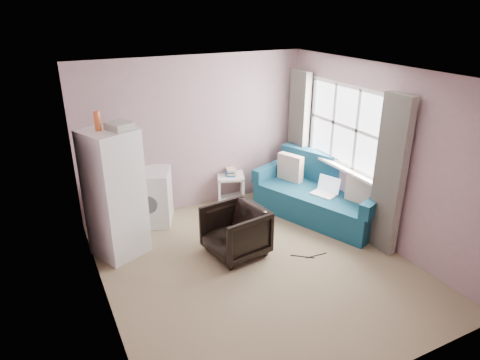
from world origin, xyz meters
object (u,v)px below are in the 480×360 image
at_px(armchair, 235,229).
at_px(sofa, 322,196).
at_px(washing_machine, 151,196).
at_px(side_table, 231,186).
at_px(fridge, 115,193).

relative_size(armchair, sofa, 0.33).
xyz_separation_m(washing_machine, side_table, (1.43, 0.11, -0.16)).
xyz_separation_m(fridge, side_table, (2.08, 0.80, -0.61)).
bearing_deg(side_table, sofa, -46.01).
distance_m(side_table, sofa, 1.58).
distance_m(washing_machine, side_table, 1.45).
xyz_separation_m(armchair, washing_machine, (-0.76, 1.44, 0.07)).
distance_m(armchair, side_table, 1.69).
bearing_deg(fridge, side_table, -2.31).
distance_m(washing_machine, sofa, 2.73).
height_order(armchair, side_table, armchair).
bearing_deg(washing_machine, side_table, 28.28).
relative_size(fridge, washing_machine, 2.34).
height_order(armchair, washing_machine, washing_machine).
distance_m(armchair, fridge, 1.68).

